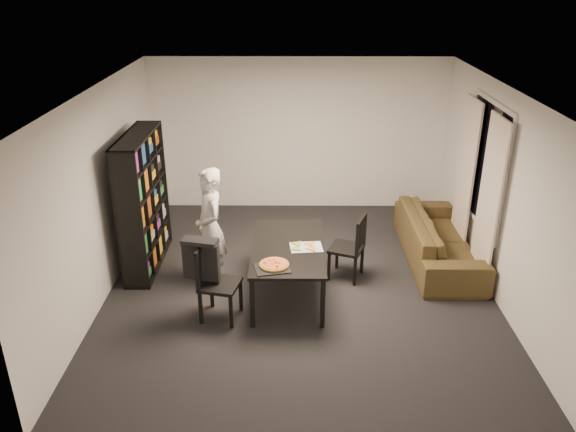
{
  "coord_description": "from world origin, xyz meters",
  "views": [
    {
      "loc": [
        -0.11,
        -6.53,
        3.89
      ],
      "look_at": [
        -0.15,
        -0.1,
        1.05
      ],
      "focal_mm": 35.0,
      "sensor_mm": 36.0,
      "label": 1
    }
  ],
  "objects_px": {
    "bookshelf": "(143,202)",
    "pepperoni_pizza": "(274,264)",
    "chair_right": "(353,244)",
    "chair_left": "(212,277)",
    "person": "(210,227)",
    "dining_table": "(288,250)",
    "baking_tray": "(272,268)",
    "sofa": "(439,239)"
  },
  "relations": [
    {
      "from": "bookshelf",
      "to": "sofa",
      "type": "relative_size",
      "value": 0.84
    },
    {
      "from": "baking_tray",
      "to": "pepperoni_pizza",
      "type": "height_order",
      "value": "pepperoni_pizza"
    },
    {
      "from": "dining_table",
      "to": "chair_right",
      "type": "bearing_deg",
      "value": 24.26
    },
    {
      "from": "dining_table",
      "to": "chair_left",
      "type": "xyz_separation_m",
      "value": [
        -0.89,
        -0.55,
        -0.08
      ]
    },
    {
      "from": "chair_right",
      "to": "chair_left",
      "type": "bearing_deg",
      "value": -40.32
    },
    {
      "from": "dining_table",
      "to": "sofa",
      "type": "relative_size",
      "value": 0.72
    },
    {
      "from": "dining_table",
      "to": "chair_right",
      "type": "xyz_separation_m",
      "value": [
        0.87,
        0.39,
        -0.1
      ]
    },
    {
      "from": "chair_right",
      "to": "baking_tray",
      "type": "xyz_separation_m",
      "value": [
        -1.05,
        -0.98,
        0.17
      ]
    },
    {
      "from": "bookshelf",
      "to": "chair_right",
      "type": "distance_m",
      "value": 2.93
    },
    {
      "from": "dining_table",
      "to": "pepperoni_pizza",
      "type": "xyz_separation_m",
      "value": [
        -0.16,
        -0.54,
        0.09
      ]
    },
    {
      "from": "chair_right",
      "to": "person",
      "type": "distance_m",
      "value": 1.91
    },
    {
      "from": "bookshelf",
      "to": "sofa",
      "type": "xyz_separation_m",
      "value": [
        4.17,
        0.13,
        -0.62
      ]
    },
    {
      "from": "dining_table",
      "to": "bookshelf",
      "type": "bearing_deg",
      "value": 158.24
    },
    {
      "from": "baking_tray",
      "to": "sofa",
      "type": "distance_m",
      "value": 2.82
    },
    {
      "from": "chair_right",
      "to": "person",
      "type": "height_order",
      "value": "person"
    },
    {
      "from": "bookshelf",
      "to": "person",
      "type": "bearing_deg",
      "value": -27.26
    },
    {
      "from": "chair_left",
      "to": "pepperoni_pizza",
      "type": "bearing_deg",
      "value": -76.4
    },
    {
      "from": "dining_table",
      "to": "chair_right",
      "type": "height_order",
      "value": "chair_right"
    },
    {
      "from": "person",
      "to": "chair_right",
      "type": "bearing_deg",
      "value": 69.1
    },
    {
      "from": "bookshelf",
      "to": "pepperoni_pizza",
      "type": "bearing_deg",
      "value": -35.95
    },
    {
      "from": "chair_left",
      "to": "baking_tray",
      "type": "relative_size",
      "value": 2.38
    },
    {
      "from": "chair_left",
      "to": "chair_right",
      "type": "bearing_deg",
      "value": -49.14
    },
    {
      "from": "person",
      "to": "pepperoni_pizza",
      "type": "xyz_separation_m",
      "value": [
        0.86,
        -0.83,
        -0.09
      ]
    },
    {
      "from": "pepperoni_pizza",
      "to": "sofa",
      "type": "bearing_deg",
      "value": 32.3
    },
    {
      "from": "bookshelf",
      "to": "baking_tray",
      "type": "distance_m",
      "value": 2.3
    },
    {
      "from": "sofa",
      "to": "baking_tray",
      "type": "bearing_deg",
      "value": 122.86
    },
    {
      "from": "chair_right",
      "to": "dining_table",
      "type": "bearing_deg",
      "value": -44.13
    },
    {
      "from": "bookshelf",
      "to": "baking_tray",
      "type": "height_order",
      "value": "bookshelf"
    },
    {
      "from": "dining_table",
      "to": "chair_right",
      "type": "distance_m",
      "value": 0.96
    },
    {
      "from": "bookshelf",
      "to": "pepperoni_pizza",
      "type": "height_order",
      "value": "bookshelf"
    },
    {
      "from": "bookshelf",
      "to": "chair_left",
      "type": "xyz_separation_m",
      "value": [
        1.11,
        -1.35,
        -0.41
      ]
    },
    {
      "from": "bookshelf",
      "to": "dining_table",
      "type": "relative_size",
      "value": 1.16
    },
    {
      "from": "chair_left",
      "to": "chair_right",
      "type": "xyz_separation_m",
      "value": [
        1.76,
        0.94,
        -0.02
      ]
    },
    {
      "from": "person",
      "to": "baking_tray",
      "type": "distance_m",
      "value": 1.21
    },
    {
      "from": "chair_left",
      "to": "person",
      "type": "bearing_deg",
      "value": 21.16
    },
    {
      "from": "chair_right",
      "to": "person",
      "type": "relative_size",
      "value": 0.57
    },
    {
      "from": "dining_table",
      "to": "sofa",
      "type": "distance_m",
      "value": 2.37
    },
    {
      "from": "dining_table",
      "to": "chair_left",
      "type": "relative_size",
      "value": 1.72
    },
    {
      "from": "dining_table",
      "to": "pepperoni_pizza",
      "type": "distance_m",
      "value": 0.57
    },
    {
      "from": "baking_tray",
      "to": "bookshelf",
      "type": "bearing_deg",
      "value": 142.75
    },
    {
      "from": "dining_table",
      "to": "chair_left",
      "type": "bearing_deg",
      "value": -148.47
    },
    {
      "from": "dining_table",
      "to": "chair_left",
      "type": "height_order",
      "value": "chair_left"
    }
  ]
}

